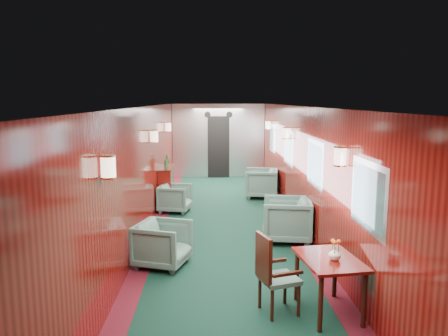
% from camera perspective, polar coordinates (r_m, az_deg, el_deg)
% --- Properties ---
extents(room, '(12.00, 12.10, 2.40)m').
position_cam_1_polar(room, '(8.30, 0.12, 2.77)').
color(room, black).
rests_on(room, ground).
extents(bulkhead, '(2.98, 0.17, 2.39)m').
position_cam_1_polar(bulkhead, '(14.22, -0.73, 3.52)').
color(bulkhead, silver).
rests_on(bulkhead, ground).
extents(windows_right, '(0.02, 8.60, 0.80)m').
position_cam_1_polar(windows_right, '(8.75, 9.85, 1.73)').
color(windows_right, '#AEB1B5').
rests_on(windows_right, ground).
extents(wall_sconces, '(2.97, 7.97, 0.25)m').
position_cam_1_polar(wall_sconces, '(8.85, -0.01, 4.16)').
color(wall_sconces, beige).
rests_on(wall_sconces, ground).
extents(dining_table, '(0.76, 0.99, 0.69)m').
position_cam_1_polar(dining_table, '(5.41, 13.56, -12.45)').
color(dining_table, '#63120D').
rests_on(dining_table, ground).
extents(side_chair, '(0.54, 0.56, 0.98)m').
position_cam_1_polar(side_chair, '(5.31, 6.32, -13.21)').
color(side_chair, '#1D453F').
rests_on(side_chair, ground).
extents(credenza, '(0.32, 1.03, 1.20)m').
position_cam_1_polar(credenza, '(10.65, -7.52, -2.26)').
color(credenza, '#63120D').
rests_on(credenza, ground).
extents(flower_vase, '(0.15, 0.15, 0.15)m').
position_cam_1_polar(flower_vase, '(5.31, 14.28, -10.79)').
color(flower_vase, white).
rests_on(flower_vase, dining_table).
extents(armchair_left_near, '(0.94, 0.93, 0.69)m').
position_cam_1_polar(armchair_left_near, '(6.83, -8.00, -9.80)').
color(armchair_left_near, '#1D453F').
rests_on(armchair_left_near, ground).
extents(armchair_left_far, '(0.80, 0.78, 0.62)m').
position_cam_1_polar(armchair_left_far, '(9.98, -6.40, -3.94)').
color(armchair_left_far, '#1D453F').
rests_on(armchair_left_far, ground).
extents(armchair_right_near, '(0.97, 0.95, 0.78)m').
position_cam_1_polar(armchair_right_near, '(7.98, 8.18, -6.69)').
color(armchair_right_near, '#1D453F').
rests_on(armchair_right_near, ground).
extents(armchair_right_far, '(0.94, 0.92, 0.75)m').
position_cam_1_polar(armchair_right_far, '(11.39, 4.87, -1.97)').
color(armchair_right_far, '#1D453F').
rests_on(armchair_right_far, ground).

